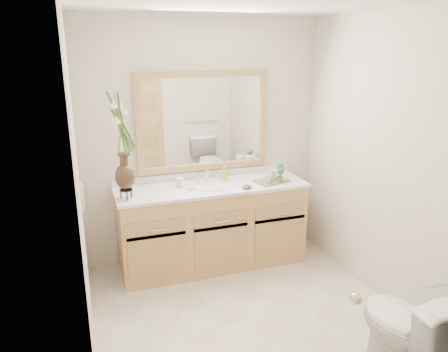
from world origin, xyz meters
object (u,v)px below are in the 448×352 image
object	(u,v)px
flower_vase	(122,134)
tray	(271,181)
toilet	(407,333)
soap_bottle	(224,174)
tumbler	(180,182)

from	to	relation	value
flower_vase	tray	bearing A→B (deg)	1.56
toilet	soap_bottle	world-z (taller)	soap_bottle
soap_bottle	tray	world-z (taller)	soap_bottle
toilet	flower_vase	size ratio (longest dim) A/B	0.88
tray	toilet	bearing A→B (deg)	-103.47
flower_vase	soap_bottle	bearing A→B (deg)	13.29
soap_bottle	tray	xyz separation A→B (m)	(0.42, -0.20, -0.06)
toilet	flower_vase	distance (m)	2.59
flower_vase	soap_bottle	size ratio (longest dim) A/B	6.19
soap_bottle	flower_vase	bearing A→B (deg)	-142.68
toilet	tray	size ratio (longest dim) A/B	2.38
flower_vase	soap_bottle	world-z (taller)	flower_vase
toilet	flower_vase	bearing A→B (deg)	-50.19
toilet	soap_bottle	distance (m)	2.19
tumbler	soap_bottle	distance (m)	0.48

